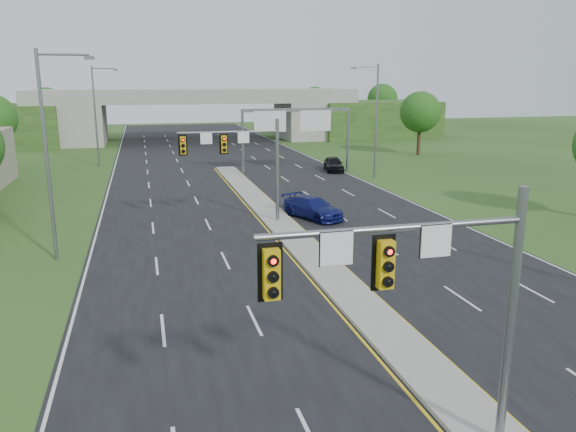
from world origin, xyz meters
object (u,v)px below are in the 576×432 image
(signal_mast_near, at_px, (433,287))
(car_far_b, at_px, (313,208))
(sign_gantry, at_px, (295,123))
(car_far_c, at_px, (334,164))
(overpass, at_px, (197,118))
(signal_mast_far, at_px, (244,154))

(signal_mast_near, bearing_deg, car_far_b, 79.06)
(sign_gantry, height_order, car_far_c, sign_gantry)
(car_far_b, bearing_deg, sign_gantry, 54.07)
(overpass, xyz_separation_m, car_far_b, (2.68, -54.51, -2.80))
(sign_gantry, bearing_deg, car_far_c, 2.84)
(signal_mast_far, bearing_deg, car_far_b, 6.48)
(signal_mast_near, distance_m, car_far_b, 26.34)
(sign_gantry, distance_m, car_far_c, 6.21)
(sign_gantry, bearing_deg, car_far_b, -101.65)
(sign_gantry, xyz_separation_m, car_far_c, (4.32, 0.21, -4.46))
(signal_mast_far, distance_m, overpass, 55.13)
(overpass, distance_m, car_far_b, 54.65)
(sign_gantry, height_order, car_far_b, sign_gantry)
(sign_gantry, distance_m, overpass, 35.75)
(car_far_c, bearing_deg, signal_mast_far, -112.67)
(signal_mast_far, bearing_deg, signal_mast_near, -90.00)
(signal_mast_near, height_order, sign_gantry, signal_mast_near)
(sign_gantry, bearing_deg, overpass, 100.79)
(signal_mast_near, height_order, signal_mast_far, same)
(signal_mast_near, relative_size, car_far_b, 1.38)
(signal_mast_far, xyz_separation_m, sign_gantry, (8.95, 19.99, 0.51))
(signal_mast_near, relative_size, signal_mast_far, 1.00)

